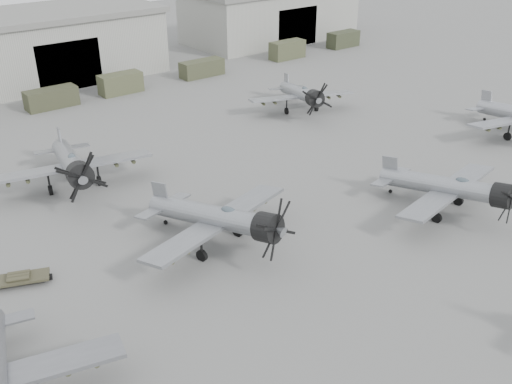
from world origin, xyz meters
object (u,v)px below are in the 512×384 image
aircraft_far_0 (72,164)px  aircraft_far_1 (303,94)px  aircraft_mid_1 (221,219)px  aircraft_mid_2 (453,188)px

aircraft_far_0 → aircraft_far_1: 27.65m
aircraft_mid_1 → aircraft_mid_2: bearing=-37.6°
aircraft_mid_1 → aircraft_far_0: bearing=91.7°
aircraft_mid_1 → aircraft_far_1: (23.21, 17.09, -0.17)m
aircraft_mid_2 → aircraft_far_1: (6.85, 23.98, -0.03)m
aircraft_mid_2 → aircraft_far_0: 29.89m
aircraft_mid_2 → aircraft_mid_1: bearing=148.3°
aircraft_mid_1 → aircraft_far_1: 28.83m
aircraft_mid_2 → aircraft_far_1: 24.94m
aircraft_mid_2 → aircraft_far_1: bearing=65.2°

